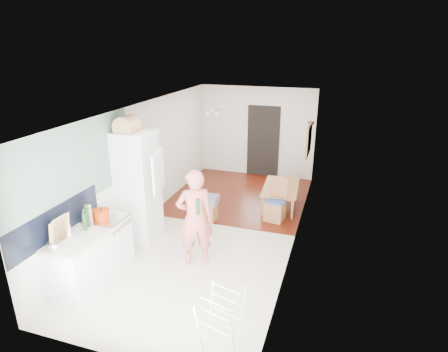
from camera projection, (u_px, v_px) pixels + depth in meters
The scene contains 32 objects.
room_shell at pixel (215, 172), 7.29m from camera, with size 3.20×7.00×2.50m, color silver, non-canonical shape.
floor at pixel (216, 229), 7.72m from camera, with size 3.20×7.00×0.01m, color beige.
wood_floor_overlay at pixel (240, 195), 9.37m from camera, with size 3.20×3.30×0.01m, color #61180E.
sage_wall_panel at pixel (75, 166), 5.75m from camera, with size 0.02×3.00×1.30m, color slate.
tile_splashback at pixel (57, 222), 5.50m from camera, with size 0.02×1.90×0.50m, color black.
doorway_recess at pixel (263, 142), 10.42m from camera, with size 0.90×0.04×2.00m, color black.
base_cabinet at pixel (80, 267), 5.67m from camera, with size 0.60×0.90×0.86m, color white.
worktop at pixel (75, 241), 5.51m from camera, with size 0.62×0.92×0.06m, color beige.
range_cooker at pixel (108, 243), 6.33m from camera, with size 0.60×0.60×0.88m, color white.
cooker_top at pixel (105, 218), 6.17m from camera, with size 0.60×0.60×0.04m, color silver.
fridge_housing at pixel (138, 187), 7.02m from camera, with size 0.66×0.66×2.15m, color white.
fridge_door at pixel (158, 172), 6.41m from camera, with size 0.56×0.04×0.70m, color white.
fridge_interior at pixel (151, 165), 6.76m from camera, with size 0.02×0.52×0.66m, color white.
pinboard at pixel (309, 140), 8.42m from camera, with size 0.03×0.90×0.70m, color tan.
pinboard_frame at pixel (308, 140), 8.43m from camera, with size 0.01×0.94×0.74m, color #A2653C.
wall_sconce at pixel (311, 125), 8.95m from camera, with size 0.18×0.18×0.16m, color maroon.
person at pixel (195, 209), 6.24m from camera, with size 0.74×0.48×2.02m, color #DB6B62.
dining_table at pixel (281, 198), 8.70m from camera, with size 1.19×0.66×0.42m, color #A2653C.
dining_chair at pixel (276, 200), 7.94m from camera, with size 0.39×0.39×0.93m, color #A2653C, non-canonical shape.
stool at pixel (209, 212), 8.02m from camera, with size 0.30×0.30×0.39m, color #A2653C, non-canonical shape.
grey_drape at pixel (209, 200), 7.94m from camera, with size 0.37×0.37×0.17m, color gray.
drying_rack at pixel (221, 324), 4.54m from camera, with size 0.44×0.40×0.86m, color white, non-canonical shape.
bread_bin at pixel (127, 126), 6.54m from camera, with size 0.39×0.37×0.21m, color tan, non-canonical shape.
red_casserole at pixel (101, 214), 6.12m from camera, with size 0.26×0.26×0.15m, color red.
steel_pan at pixel (55, 246), 5.23m from camera, with size 0.20×0.20×0.10m, color silver.
held_bottle at pixel (198, 207), 6.04m from camera, with size 0.06×0.06×0.28m, color #1A3E1B.
bottle_a at pixel (85, 222), 5.71m from camera, with size 0.06×0.06×0.28m, color #1A3E1B.
bottle_b at pixel (87, 218), 5.82m from camera, with size 0.07×0.07×0.30m, color #1A3E1B.
bottle_c at pixel (68, 230), 5.55m from camera, with size 0.08×0.08×0.20m, color silver.
pepper_mill_front at pixel (90, 215), 5.96m from camera, with size 0.07×0.07×0.24m, color tan.
pepper_mill_back at pixel (89, 216), 5.97m from camera, with size 0.06×0.06×0.23m, color tan.
chopping_boards at pixel (59, 230), 5.32m from camera, with size 0.04×0.31×0.42m, color tan, non-canonical shape.
Camera 1 is at (2.28, -6.48, 3.68)m, focal length 30.00 mm.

